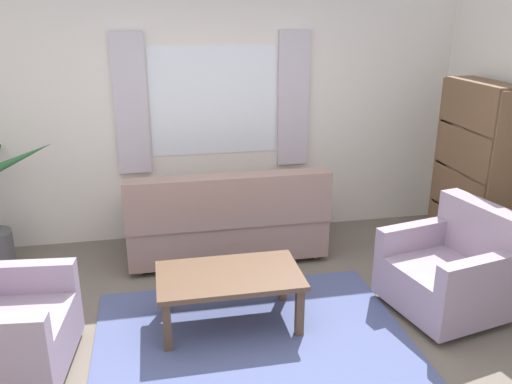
% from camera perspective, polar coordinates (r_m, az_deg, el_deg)
% --- Properties ---
extents(ground_plane, '(6.24, 6.24, 0.00)m').
position_cam_1_polar(ground_plane, '(4.00, -0.05, -16.69)').
color(ground_plane, '#6B6056').
extents(wall_back, '(5.32, 0.12, 2.60)m').
position_cam_1_polar(wall_back, '(5.58, -4.61, 8.34)').
color(wall_back, silver).
rests_on(wall_back, ground_plane).
extents(window_with_curtains, '(1.98, 0.07, 1.40)m').
position_cam_1_polar(window_with_curtains, '(5.47, -4.55, 9.72)').
color(window_with_curtains, white).
extents(area_rug, '(2.33, 2.00, 0.01)m').
position_cam_1_polar(area_rug, '(4.00, -0.05, -16.62)').
color(area_rug, '#4C5684').
rests_on(area_rug, ground_plane).
extents(couch, '(1.90, 0.82, 0.92)m').
position_cam_1_polar(couch, '(5.18, -3.22, -3.25)').
color(couch, gray).
rests_on(couch, ground_plane).
extents(armchair_right, '(0.98, 0.99, 0.88)m').
position_cam_1_polar(armchair_right, '(4.57, 20.48, -7.96)').
color(armchair_right, '#998499').
rests_on(armchair_right, ground_plane).
extents(coffee_table, '(1.10, 0.64, 0.44)m').
position_cam_1_polar(coffee_table, '(4.09, -2.92, -9.51)').
color(coffee_table, brown).
rests_on(coffee_table, ground_plane).
extents(bookshelf, '(0.30, 0.94, 1.72)m').
position_cam_1_polar(bookshelf, '(5.48, 22.22, 1.37)').
color(bookshelf, brown).
rests_on(bookshelf, ground_plane).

